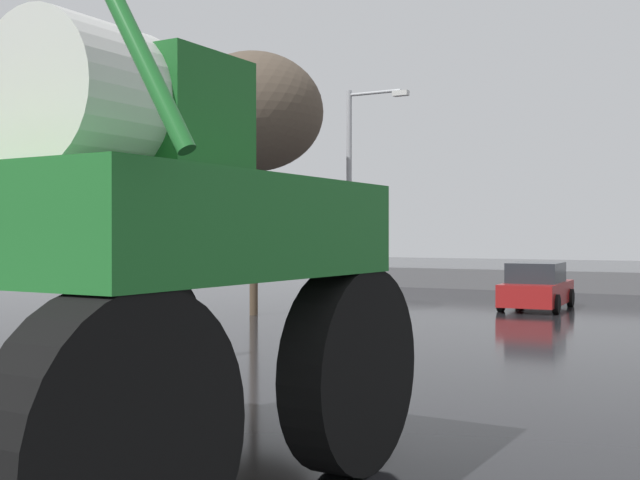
% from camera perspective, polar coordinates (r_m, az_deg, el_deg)
% --- Properties ---
extents(ground_plane, '(120.00, 120.00, 0.00)m').
position_cam_1_polar(ground_plane, '(19.52, 15.23, -6.74)').
color(ground_plane, black).
extents(oversize_sprayer, '(4.23, 5.37, 5.13)m').
position_cam_1_polar(oversize_sprayer, '(7.52, -13.73, -1.35)').
color(oversize_sprayer, black).
rests_on(oversize_sprayer, ground).
extents(sedan_ahead, '(2.02, 4.17, 1.52)m').
position_cam_1_polar(sedan_ahead, '(26.51, 15.44, -3.32)').
color(sedan_ahead, maroon).
rests_on(sedan_ahead, ground).
extents(traffic_signal_near_left, '(0.24, 0.54, 3.89)m').
position_cam_1_polar(traffic_signal_near_left, '(14.43, -16.00, 2.07)').
color(traffic_signal_near_left, '#A8AAAF').
rests_on(traffic_signal_near_left, ground).
extents(streetlight_far_left, '(2.17, 0.24, 7.13)m').
position_cam_1_polar(streetlight_far_left, '(25.65, 2.51, 4.00)').
color(streetlight_far_left, '#A8AAAF').
rests_on(streetlight_far_left, ground).
extents(bare_tree_left, '(4.20, 4.20, 7.90)m').
position_cam_1_polar(bare_tree_left, '(23.97, -4.84, 9.20)').
color(bare_tree_left, '#473828').
rests_on(bare_tree_left, ground).
extents(roadside_barrier, '(28.29, 0.24, 0.90)m').
position_cam_1_polar(roadside_barrier, '(34.14, 21.19, -2.96)').
color(roadside_barrier, '#59595B').
rests_on(roadside_barrier, ground).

